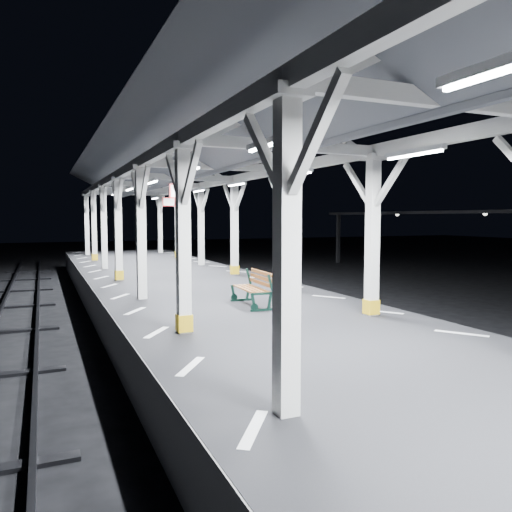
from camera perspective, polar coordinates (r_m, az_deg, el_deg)
ground at (r=8.34m, az=9.80°, el=-16.99°), size 120.00×120.00×0.00m
platform at (r=8.17m, az=9.84°, el=-13.72°), size 6.00×50.00×1.00m
hazard_stripes_left at (r=7.03m, az=-7.48°, el=-12.39°), size 1.00×48.00×0.01m
hazard_stripes_right at (r=9.56m, az=22.42°, el=-8.19°), size 1.00×48.00×0.01m
canopy at (r=7.90m, az=10.32°, el=15.47°), size 5.40×49.00×4.65m
bench_mid at (r=11.53m, az=-0.18°, el=-3.59°), size 0.63×1.51×0.80m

